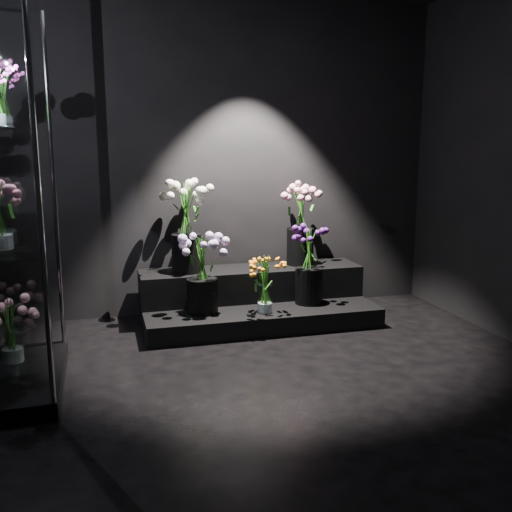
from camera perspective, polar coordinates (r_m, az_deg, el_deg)
name	(u,v)px	position (r m, az deg, el deg)	size (l,w,h in m)	color
floor	(289,399)	(3.57, 3.34, -14.06)	(4.00, 4.00, 0.00)	black
wall_back	(220,158)	(5.17, -3.65, 9.79)	(4.00, 4.00, 0.00)	black
display_riser	(255,299)	(5.01, -0.10, -4.34)	(1.97, 0.87, 0.44)	black
bouquet_orange_bells	(265,283)	(4.62, 0.89, -2.76)	(0.30, 0.30, 0.47)	white
bouquet_lilac	(202,270)	(4.62, -5.42, -1.41)	(0.38, 0.38, 0.63)	black
bouquet_purple	(309,262)	(4.89, 5.33, -0.61)	(0.32, 0.32, 0.67)	black
bouquet_cream_roses	(186,220)	(4.87, -7.02, 3.55)	(0.47, 0.47, 0.78)	black
bouquet_pink_roses	(301,217)	(5.16, 4.48, 3.91)	(0.49, 0.49, 0.75)	black
bouquet_case_base_pink	(11,328)	(4.06, -23.31, -6.60)	(0.34, 0.34, 0.43)	white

